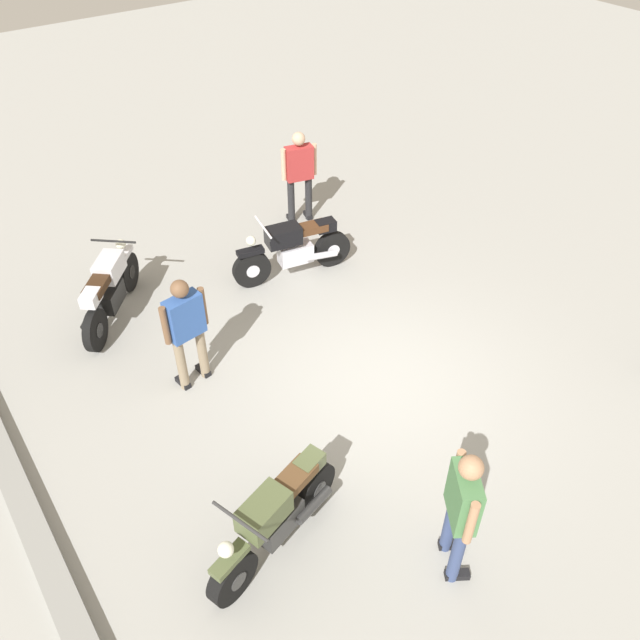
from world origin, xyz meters
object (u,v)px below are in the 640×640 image
at_px(motorcycle_silver_cruiser, 109,289).
at_px(person_in_green_shirt, 461,507).
at_px(person_in_red_shirt, 299,171).
at_px(motorcycle_black_cruiser, 293,249).
at_px(motorcycle_olive_vintage, 276,518).
at_px(person_in_blue_shirt, 186,327).

height_order(motorcycle_silver_cruiser, person_in_green_shirt, person_in_green_shirt).
bearing_deg(person_in_red_shirt, motorcycle_black_cruiser, 156.34).
distance_m(motorcycle_black_cruiser, person_in_red_shirt, 1.84).
bearing_deg(motorcycle_olive_vintage, motorcycle_silver_cruiser, -108.13).
relative_size(person_in_blue_shirt, person_in_red_shirt, 0.98).
bearing_deg(motorcycle_black_cruiser, person_in_blue_shirt, 38.32).
bearing_deg(person_in_green_shirt, motorcycle_black_cruiser, 106.50).
distance_m(motorcycle_olive_vintage, person_in_red_shirt, 6.79).
bearing_deg(person_in_blue_shirt, motorcycle_olive_vintage, 163.69).
distance_m(motorcycle_silver_cruiser, motorcycle_olive_vintage, 4.77).
height_order(motorcycle_black_cruiser, person_in_red_shirt, person_in_red_shirt).
bearing_deg(motorcycle_olive_vintage, person_in_green_shirt, 120.12).
bearing_deg(motorcycle_olive_vintage, person_in_red_shirt, -143.89).
relative_size(motorcycle_olive_vintage, person_in_red_shirt, 1.08).
bearing_deg(motorcycle_black_cruiser, person_in_green_shirt, 84.81).
height_order(motorcycle_silver_cruiser, motorcycle_olive_vintage, motorcycle_silver_cruiser).
xyz_separation_m(motorcycle_silver_cruiser, person_in_red_shirt, (0.66, -3.97, 0.50)).
height_order(motorcycle_olive_vintage, person_in_red_shirt, person_in_red_shirt).
distance_m(motorcycle_silver_cruiser, motorcycle_black_cruiser, 2.97).
bearing_deg(person_in_green_shirt, motorcycle_olive_vintage, 170.57).
distance_m(person_in_green_shirt, person_in_blue_shirt, 4.13).
distance_m(motorcycle_olive_vintage, person_in_green_shirt, 1.93).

